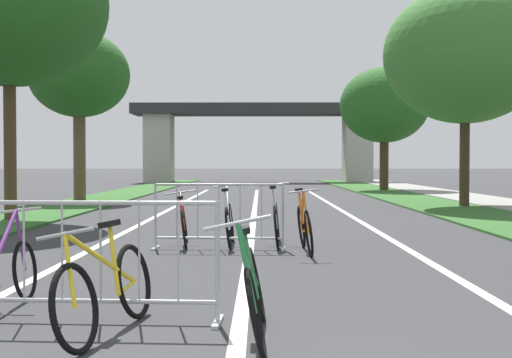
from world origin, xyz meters
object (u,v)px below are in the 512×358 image
(tree_left_maple_mid, at_px, (9,3))
(bicycle_white_3, at_px, (229,222))
(bicycle_silver_5, at_px, (276,222))
(tree_right_cypress_far, at_px, (465,55))
(bicycle_purple_6, at_px, (5,274))
(crowd_barrier_second, at_px, (219,217))
(bicycle_yellow_1, at_px, (107,289))
(bicycle_red_4, at_px, (184,223))
(bicycle_orange_2, at_px, (304,227))
(tree_left_oak_mid, at_px, (79,76))
(crowd_barrier_nearest, at_px, (101,262))
(bicycle_green_0, at_px, (255,292))
(tree_right_pine_far, at_px, (384,105))

(tree_left_maple_mid, xyz_separation_m, bicycle_white_3, (5.39, -4.57, -4.73))
(bicycle_white_3, relative_size, bicycle_silver_5, 0.98)
(tree_right_cypress_far, xyz_separation_m, bicycle_purple_6, (-8.61, -14.09, -4.32))
(crowd_barrier_second, relative_size, bicycle_yellow_1, 1.20)
(bicycle_red_4, xyz_separation_m, bicycle_silver_5, (1.54, 0.00, 0.03))
(bicycle_orange_2, bearing_deg, tree_right_cypress_far, -121.27)
(tree_left_oak_mid, xyz_separation_m, bicycle_orange_2, (7.17, -13.41, -4.10))
(tree_left_oak_mid, bearing_deg, crowd_barrier_nearest, -73.92)
(crowd_barrier_second, bearing_deg, bicycle_green_0, -83.32)
(bicycle_green_0, distance_m, bicycle_silver_5, 5.76)
(tree_left_maple_mid, bearing_deg, bicycle_white_3, -40.32)
(tree_left_maple_mid, height_order, tree_left_oak_mid, tree_left_maple_mid)
(tree_right_cypress_far, bearing_deg, bicycle_green_0, -112.82)
(tree_left_maple_mid, bearing_deg, crowd_barrier_second, -43.71)
(crowd_barrier_second, relative_size, bicycle_green_0, 1.22)
(tree_left_maple_mid, height_order, bicycle_red_4, tree_left_maple_mid)
(tree_left_maple_mid, xyz_separation_m, bicycle_yellow_1, (4.67, -10.14, -4.76))
(tree_right_cypress_far, distance_m, bicycle_purple_6, 17.07)
(tree_right_pine_far, bearing_deg, tree_right_cypress_far, -88.93)
(crowd_barrier_nearest, bearing_deg, bicycle_orange_2, 64.78)
(crowd_barrier_nearest, bearing_deg, bicycle_silver_5, 72.52)
(crowd_barrier_second, distance_m, bicycle_green_0, 5.30)
(bicycle_orange_2, distance_m, bicycle_purple_6, 5.01)
(crowd_barrier_nearest, xyz_separation_m, bicycle_silver_5, (1.64, 5.21, -0.12))
(tree_left_maple_mid, distance_m, tree_right_pine_far, 20.45)
(tree_left_oak_mid, height_order, bicycle_yellow_1, tree_left_oak_mid)
(tree_right_pine_far, relative_size, bicycle_yellow_1, 3.44)
(bicycle_yellow_1, xyz_separation_m, bicycle_red_4, (-0.05, 5.63, -0.00))
(tree_right_cypress_far, distance_m, bicycle_green_0, 16.82)
(bicycle_orange_2, xyz_separation_m, bicycle_white_3, (-1.19, 0.80, -0.00))
(crowd_barrier_second, distance_m, bicycle_red_4, 0.80)
(bicycle_white_3, bearing_deg, bicycle_orange_2, -33.95)
(bicycle_orange_2, relative_size, bicycle_white_3, 1.04)
(crowd_barrier_second, xyz_separation_m, bicycle_purple_6, (-1.69, -4.36, -0.16))
(bicycle_green_0, distance_m, bicycle_white_3, 5.72)
(tree_right_cypress_far, height_order, bicycle_red_4, tree_right_cypress_far)
(bicycle_white_3, bearing_deg, bicycle_green_0, -85.27)
(bicycle_yellow_1, distance_m, bicycle_silver_5, 5.82)
(tree_right_pine_far, xyz_separation_m, bicycle_red_4, (-7.31, -21.09, -3.81))
(bicycle_purple_6, bearing_deg, bicycle_red_4, 77.10)
(bicycle_yellow_1, xyz_separation_m, bicycle_purple_6, (-1.12, 0.77, -0.01))
(bicycle_green_0, xyz_separation_m, bicycle_red_4, (-1.23, 5.75, -0.00))
(bicycle_green_0, bearing_deg, bicycle_yellow_1, -6.14)
(tree_left_maple_mid, xyz_separation_m, bicycle_silver_5, (6.17, -4.51, -4.73))
(tree_left_maple_mid, distance_m, bicycle_purple_6, 11.10)
(tree_left_oak_mid, relative_size, bicycle_purple_6, 3.76)
(tree_left_maple_mid, relative_size, bicycle_yellow_1, 4.05)
(bicycle_red_4, bearing_deg, bicycle_white_3, -9.95)
(bicycle_orange_2, bearing_deg, tree_right_pine_far, -106.04)
(bicycle_red_4, bearing_deg, tree_right_pine_far, 65.07)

